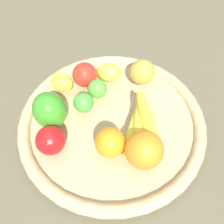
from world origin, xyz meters
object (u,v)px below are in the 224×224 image
banana_bunch (141,123)px  apple_1 (85,75)px  lime_0 (83,102)px  lime_1 (96,89)px  apple_2 (142,72)px  bell_pepper (50,111)px  apple_0 (51,140)px  lemon_1 (62,82)px  lemon_0 (109,72)px  orange_1 (144,150)px  orange_0 (110,142)px

banana_bunch → apple_1: apple_1 is taller
apple_1 → lime_0: size_ratio=1.31×
lime_1 → apple_2: bearing=175.5°
lime_1 → bell_pepper: size_ratio=0.53×
apple_0 → apple_2: (-0.29, -0.08, 0.00)m
apple_0 → lime_0: apple_0 is taller
lemon_1 → lemon_0: bearing=167.8°
orange_1 → orange_0: bearing=-45.3°
apple_1 → lime_1: apple_1 is taller
bell_pepper → apple_2: size_ratio=1.38×
orange_1 → lemon_0: (-0.05, -0.25, -0.02)m
apple_1 → lime_1: 0.06m
apple_1 → bell_pepper: 0.15m
lemon_1 → apple_1: bearing=168.6°
lemon_1 → orange_1: size_ratio=0.80×
apple_0 → lime_1: size_ratio=1.30×
bell_pepper → apple_0: bearing=145.9°
apple_1 → banana_bunch: bearing=104.2°
apple_1 → lemon_1: apple_1 is taller
lime_1 → apple_2: (-0.13, 0.01, 0.01)m
lemon_1 → orange_0: bearing=96.6°
lemon_1 → orange_1: 0.29m
orange_0 → orange_1: bearing=134.7°
orange_0 → apple_2: (-0.18, -0.15, 0.00)m
lime_1 → apple_2: apple_2 is taller
banana_bunch → apple_2: apple_2 is taller
lime_1 → orange_1: size_ratio=0.61×
lemon_0 → bell_pepper: bearing=18.8°
apple_2 → orange_1: bearing=58.2°
orange_1 → orange_0: orange_1 is taller
bell_pepper → lime_0: (-0.08, -0.00, -0.02)m
banana_bunch → bell_pepper: bearing=-34.6°
lime_1 → orange_1: bearing=92.3°
lime_1 → orange_1: (-0.01, 0.21, 0.02)m
banana_bunch → apple_0: bearing=-15.2°
lemon_1 → lemon_0: (-0.13, 0.03, 0.00)m
lemon_1 → bell_pepper: size_ratio=0.70×
apple_2 → bell_pepper: bearing=3.2°
apple_0 → orange_1: (-0.17, 0.12, 0.01)m
bell_pepper → orange_1: 0.23m
apple_1 → apple_2: 0.16m
banana_bunch → orange_0: (0.09, 0.01, 0.00)m
bell_pepper → orange_0: (-0.09, 0.13, -0.01)m
bell_pepper → orange_1: size_ratio=1.14×
lime_0 → orange_1: bearing=106.6°
bell_pepper → lime_0: bell_pepper is taller
apple_0 → lemon_1: 0.18m
orange_1 → orange_0: size_ratio=1.23×
lemon_1 → apple_0: bearing=61.6°
apple_0 → lime_1: (-0.16, -0.09, -0.01)m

